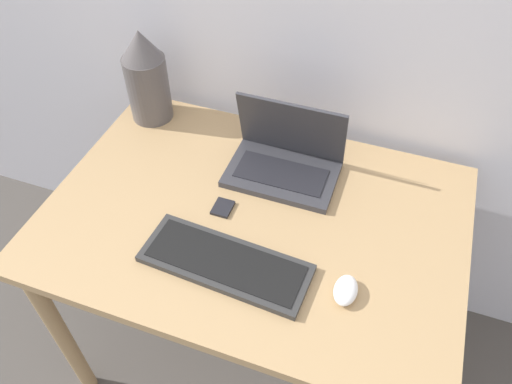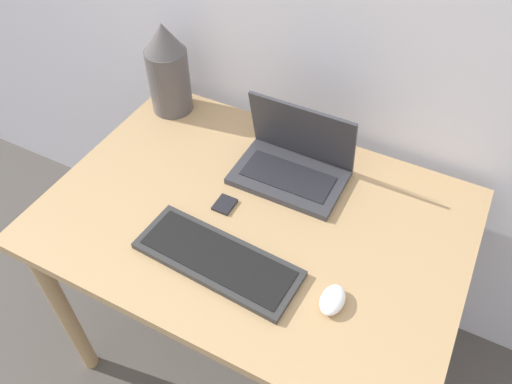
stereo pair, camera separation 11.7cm
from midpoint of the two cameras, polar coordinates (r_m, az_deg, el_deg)
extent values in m
cube|color=tan|center=(1.38, 2.21, -3.14)|extent=(1.14, 0.80, 0.03)
cylinder|color=tan|center=(1.75, -19.25, -12.92)|extent=(0.05, 0.05, 0.75)
cylinder|color=tan|center=(2.05, -6.95, 1.47)|extent=(0.05, 0.05, 0.75)
cylinder|color=tan|center=(1.85, 21.42, -9.06)|extent=(0.05, 0.05, 0.75)
cube|color=#333338|center=(1.46, 6.10, 1.68)|extent=(0.32, 0.21, 0.02)
cube|color=black|center=(1.45, 5.97, 1.74)|extent=(0.26, 0.12, 0.00)
cube|color=#333338|center=(1.44, 7.64, 6.71)|extent=(0.32, 0.06, 0.21)
cube|color=#0F1938|center=(1.45, 7.81, 7.02)|extent=(0.28, 0.04, 0.17)
cube|color=#2D2D2D|center=(1.26, -1.76, -7.85)|extent=(0.44, 0.18, 0.02)
cube|color=black|center=(1.26, -1.77, -7.58)|extent=(0.40, 0.15, 0.00)
ellipsoid|color=white|center=(1.21, 11.55, -12.14)|extent=(0.06, 0.09, 0.03)
cylinder|color=#514C4C|center=(1.67, -7.86, 12.41)|extent=(0.13, 0.13, 0.22)
cone|color=#514C4C|center=(1.59, -8.44, 17.00)|extent=(0.13, 0.13, 0.09)
cube|color=black|center=(1.39, -1.20, -1.56)|extent=(0.05, 0.06, 0.01)
camera|label=1|loc=(0.06, -87.39, 2.76)|focal=35.00mm
camera|label=2|loc=(0.06, 92.61, -2.76)|focal=35.00mm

